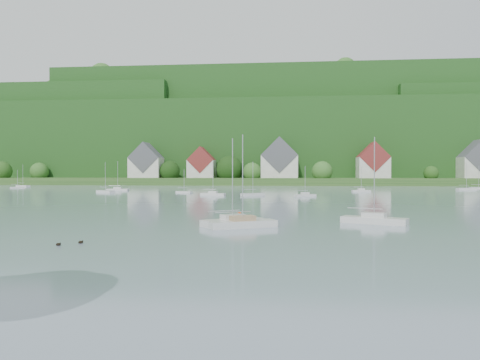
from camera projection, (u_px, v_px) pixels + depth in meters
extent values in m
plane|color=slate|center=(81.00, 351.00, 14.09)|extent=(600.00, 600.00, 0.00)
cube|color=#254C1C|center=(269.00, 181.00, 213.18)|extent=(600.00, 60.00, 3.00)
cube|color=#153F14|center=(272.00, 149.00, 287.52)|extent=(620.00, 160.00, 40.00)
cube|color=#153F14|center=(34.00, 143.00, 286.39)|extent=(200.00, 120.00, 52.00)
cube|color=#153F14|center=(288.00, 136.00, 281.48)|extent=(240.00, 130.00, 60.00)
sphere|color=#2B5A21|center=(39.00, 172.00, 214.61)|extent=(8.61, 8.61, 8.61)
sphere|color=#285319|center=(2.00, 171.00, 204.73)|extent=(9.03, 9.03, 9.03)
sphere|color=#2B5A21|center=(252.00, 172.00, 197.68)|extent=(8.19, 8.19, 8.19)
sphere|color=#2B5A21|center=(152.00, 173.00, 204.05)|extent=(6.49, 6.49, 6.49)
sphere|color=#2B5A21|center=(374.00, 169.00, 200.87)|extent=(12.16, 12.16, 12.16)
sphere|color=#2B5A21|center=(322.00, 171.00, 191.00)|extent=(8.73, 8.73, 8.73)
sphere|color=black|center=(170.00, 171.00, 203.08)|extent=(9.32, 9.32, 9.32)
sphere|color=#285319|center=(431.00, 173.00, 188.61)|extent=(6.24, 6.24, 6.24)
sphere|color=black|center=(472.00, 172.00, 199.40)|extent=(8.16, 8.16, 8.16)
sphere|color=black|center=(230.00, 169.00, 201.07)|extent=(11.92, 11.92, 11.92)
sphere|color=#2B5A21|center=(54.00, 89.00, 251.78)|extent=(10.52, 10.52, 10.52)
sphere|color=#285319|center=(137.00, 98.00, 282.95)|extent=(10.29, 10.29, 10.29)
sphere|color=black|center=(157.00, 95.00, 269.77)|extent=(7.18, 7.18, 7.18)
sphere|color=#285319|center=(340.00, 78.00, 263.28)|extent=(12.83, 12.83, 12.83)
sphere|color=#2B5A21|center=(201.00, 77.00, 257.85)|extent=(8.18, 8.18, 8.18)
sphere|color=#285319|center=(274.00, 87.00, 291.35)|extent=(12.73, 12.73, 12.73)
sphere|color=#285319|center=(424.00, 73.00, 248.78)|extent=(11.50, 11.50, 11.50)
sphere|color=#285319|center=(371.00, 83.00, 281.09)|extent=(14.65, 14.65, 14.65)
sphere|color=#2B5A21|center=(345.00, 69.00, 239.68)|extent=(11.95, 11.95, 11.95)
sphere|color=#2B5A21|center=(199.00, 88.00, 290.49)|extent=(7.07, 7.07, 7.07)
sphere|color=black|center=(265.00, 76.00, 255.60)|extent=(8.21, 8.21, 8.21)
sphere|color=#2B5A21|center=(235.00, 84.00, 281.06)|extent=(12.24, 12.24, 12.24)
sphere|color=#2B5A21|center=(102.00, 75.00, 256.72)|extent=(13.65, 13.65, 13.65)
sphere|color=#285319|center=(448.00, 78.00, 260.54)|extent=(8.03, 8.03, 8.03)
sphere|color=#2B5A21|center=(447.00, 97.00, 261.16)|extent=(14.97, 14.97, 14.97)
sphere|color=#285319|center=(409.00, 99.00, 260.67)|extent=(9.78, 9.78, 9.78)
sphere|color=#2B5A21|center=(452.00, 96.00, 250.22)|extent=(9.48, 9.48, 9.48)
sphere|color=#285319|center=(207.00, 112.00, 278.02)|extent=(12.01, 12.01, 12.01)
sphere|color=#2B5A21|center=(455.00, 109.00, 270.15)|extent=(15.99, 15.99, 15.99)
sphere|color=black|center=(266.00, 113.00, 284.69)|extent=(15.72, 15.72, 15.72)
sphere|color=#285319|center=(290.00, 113.00, 279.09)|extent=(10.54, 10.54, 10.54)
sphere|color=#285319|center=(5.00, 123.00, 328.53)|extent=(8.18, 8.18, 8.18)
sphere|color=black|center=(21.00, 121.00, 317.93)|extent=(8.74, 8.74, 8.74)
cube|color=beige|center=(146.00, 168.00, 205.21)|extent=(14.00, 10.00, 9.00)
cube|color=#505157|center=(146.00, 158.00, 205.14)|extent=(14.00, 10.40, 14.00)
cube|color=beige|center=(202.00, 169.00, 204.90)|extent=(12.00, 9.00, 8.00)
cube|color=maroon|center=(202.00, 160.00, 204.83)|extent=(12.00, 9.36, 12.00)
cube|color=beige|center=(279.00, 167.00, 200.65)|extent=(16.00, 11.00, 10.00)
cube|color=#505157|center=(279.00, 155.00, 200.57)|extent=(16.00, 11.44, 16.00)
cube|color=beige|center=(373.00, 168.00, 194.97)|extent=(13.00, 10.00, 9.00)
cube|color=maroon|center=(373.00, 157.00, 194.89)|extent=(13.00, 10.40, 13.00)
cube|color=beige|center=(478.00, 168.00, 194.79)|extent=(15.00, 10.00, 9.00)
cube|color=#505157|center=(478.00, 157.00, 194.72)|extent=(15.00, 10.40, 15.00)
cube|color=silver|center=(243.00, 224.00, 45.45)|extent=(7.02, 4.84, 0.69)
cube|color=tan|center=(243.00, 218.00, 45.44)|extent=(2.76, 2.29, 0.50)
cylinder|color=silver|center=(243.00, 178.00, 45.37)|extent=(0.10, 0.10, 8.61)
cylinder|color=silver|center=(233.00, 212.00, 45.05)|extent=(3.41, 1.79, 0.08)
cube|color=silver|center=(233.00, 222.00, 47.25)|extent=(6.51, 5.48, 0.67)
cube|color=silver|center=(233.00, 217.00, 47.24)|extent=(2.67, 2.45, 0.50)
cylinder|color=silver|center=(233.00, 179.00, 47.18)|extent=(0.10, 0.10, 8.38)
cylinder|color=silver|center=(224.00, 211.00, 46.71)|extent=(3.02, 2.25, 0.08)
cube|color=silver|center=(374.00, 220.00, 48.92)|extent=(7.05, 4.79, 0.69)
cube|color=silver|center=(374.00, 215.00, 48.91)|extent=(2.77, 2.28, 0.50)
cylinder|color=silver|center=(374.00, 177.00, 48.84)|extent=(0.10, 0.10, 8.63)
cylinder|color=silver|center=(365.00, 208.00, 49.44)|extent=(3.44, 1.75, 0.08)
sphere|color=#E53500|center=(239.00, 215.00, 58.90)|extent=(0.49, 0.49, 0.49)
ellipsoid|color=black|center=(58.00, 244.00, 34.26)|extent=(0.39, 0.25, 0.25)
sphere|color=black|center=(60.00, 243.00, 34.24)|extent=(0.11, 0.11, 0.11)
ellipsoid|color=black|center=(81.00, 242.00, 35.34)|extent=(0.39, 0.25, 0.25)
sphere|color=black|center=(83.00, 241.00, 35.32)|extent=(0.11, 0.11, 0.11)
cube|color=silver|center=(253.00, 194.00, 106.84)|extent=(5.73, 4.91, 0.59)
cylinder|color=silver|center=(253.00, 177.00, 106.77)|extent=(0.10, 0.10, 7.42)
cylinder|color=silver|center=(250.00, 189.00, 106.35)|extent=(2.65, 2.04, 0.08)
cube|color=silver|center=(118.00, 190.00, 134.28)|extent=(6.47, 1.86, 0.65)
cube|color=silver|center=(118.00, 188.00, 134.27)|extent=(2.27, 1.28, 0.50)
cylinder|color=silver|center=(118.00, 175.00, 134.20)|extent=(0.10, 0.10, 8.06)
cylinder|color=silver|center=(115.00, 186.00, 134.35)|extent=(3.55, 0.11, 0.08)
cube|color=silver|center=(18.00, 188.00, 155.27)|extent=(4.73, 3.59, 0.47)
cylinder|color=silver|center=(17.00, 178.00, 155.21)|extent=(0.10, 0.10, 5.92)
cylinder|color=silver|center=(15.00, 184.00, 154.94)|extent=(2.27, 1.42, 0.08)
cube|color=silver|center=(466.00, 189.00, 140.15)|extent=(6.37, 3.24, 0.61)
cylinder|color=silver|center=(467.00, 176.00, 140.08)|extent=(0.10, 0.10, 7.67)
cylinder|color=silver|center=(464.00, 185.00, 139.98)|extent=(3.28, 0.95, 0.08)
cube|color=silver|center=(184.00, 192.00, 120.86)|extent=(4.79, 2.98, 0.46)
cylinder|color=silver|center=(184.00, 180.00, 120.80)|extent=(0.10, 0.10, 5.81)
cylinder|color=silver|center=(182.00, 188.00, 121.16)|extent=(2.39, 1.05, 0.08)
cube|color=silver|center=(305.00, 195.00, 103.08)|extent=(5.21, 3.62, 0.51)
cube|color=silver|center=(305.00, 193.00, 103.07)|extent=(2.05, 1.71, 0.50)
cylinder|color=silver|center=(305.00, 180.00, 103.02)|extent=(0.10, 0.10, 6.41)
cylinder|color=silver|center=(302.00, 190.00, 102.77)|extent=(2.54, 1.36, 0.08)
cube|color=silver|center=(105.00, 192.00, 122.48)|extent=(6.08, 4.73, 0.61)
cylinder|color=silver|center=(105.00, 176.00, 122.40)|extent=(0.10, 0.10, 7.64)
cylinder|color=silver|center=(103.00, 187.00, 123.02)|extent=(2.88, 1.88, 0.08)
cube|color=silver|center=(213.00, 194.00, 107.09)|extent=(6.05, 2.66, 0.59)
cube|color=silver|center=(213.00, 192.00, 107.08)|extent=(2.22, 1.50, 0.50)
cylinder|color=silver|center=(213.00, 178.00, 107.02)|extent=(0.10, 0.10, 7.32)
cylinder|color=silver|center=(209.00, 189.00, 107.31)|extent=(3.18, 0.66, 0.08)
cube|color=silver|center=(479.00, 188.00, 148.24)|extent=(5.84, 2.21, 0.57)
cylinder|color=silver|center=(479.00, 176.00, 148.17)|extent=(0.10, 0.10, 7.12)
cylinder|color=silver|center=(476.00, 185.00, 148.20)|extent=(3.12, 0.42, 0.08)
cube|color=silver|center=(361.00, 191.00, 126.94)|extent=(5.33, 2.11, 0.52)
cube|color=silver|center=(361.00, 189.00, 126.93)|extent=(1.93, 1.24, 0.50)
cylinder|color=silver|center=(361.00, 178.00, 126.88)|extent=(0.10, 0.10, 6.48)
cylinder|color=silver|center=(358.00, 187.00, 126.89)|extent=(2.84, 0.45, 0.08)
cube|color=silver|center=(23.00, 186.00, 170.05)|extent=(6.48, 4.24, 0.63)
cylinder|color=silver|center=(23.00, 175.00, 169.98)|extent=(0.10, 0.10, 7.90)
cylinder|color=silver|center=(21.00, 183.00, 170.50)|extent=(3.19, 1.52, 0.08)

